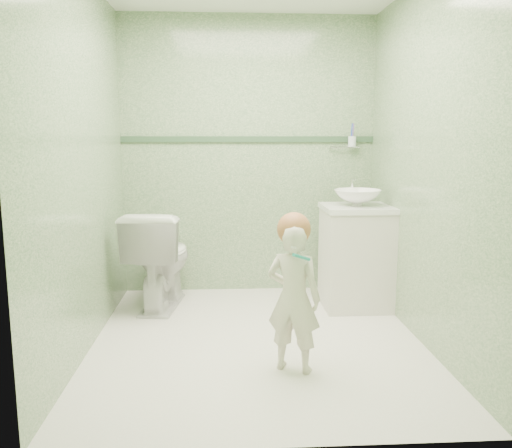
{
  "coord_description": "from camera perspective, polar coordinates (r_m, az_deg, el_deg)",
  "views": [
    {
      "loc": [
        -0.21,
        -3.37,
        1.36
      ],
      "look_at": [
        0.0,
        0.15,
        0.78
      ],
      "focal_mm": 36.77,
      "sensor_mm": 36.0,
      "label": 1
    }
  ],
  "objects": [
    {
      "name": "ground",
      "position": [
        3.64,
        0.14,
        -12.59
      ],
      "size": [
        2.5,
        2.5,
        0.0
      ],
      "primitive_type": "plane",
      "color": "silver",
      "rests_on": "ground"
    },
    {
      "name": "room_shell",
      "position": [
        3.38,
        0.15,
        6.62
      ],
      "size": [
        2.5,
        2.54,
        2.4
      ],
      "color": "#678D64",
      "rests_on": "ground"
    },
    {
      "name": "trim_stripe",
      "position": [
        4.62,
        -0.82,
        9.21
      ],
      "size": [
        2.2,
        0.02,
        0.05
      ],
      "primitive_type": "cube",
      "color": "#335136",
      "rests_on": "room_shell"
    },
    {
      "name": "vanity",
      "position": [
        4.31,
        10.79,
        -3.69
      ],
      "size": [
        0.52,
        0.5,
        0.8
      ],
      "primitive_type": "cube",
      "color": "silver",
      "rests_on": "ground"
    },
    {
      "name": "counter",
      "position": [
        4.24,
        10.95,
        1.71
      ],
      "size": [
        0.54,
        0.52,
        0.04
      ],
      "primitive_type": "cube",
      "color": "white",
      "rests_on": "vanity"
    },
    {
      "name": "basin",
      "position": [
        4.23,
        10.99,
        2.84
      ],
      "size": [
        0.37,
        0.37,
        0.13
      ],
      "primitive_type": "imported",
      "color": "white",
      "rests_on": "counter"
    },
    {
      "name": "faucet",
      "position": [
        4.4,
        10.43,
        4.15
      ],
      "size": [
        0.03,
        0.13,
        0.18
      ],
      "color": "silver",
      "rests_on": "counter"
    },
    {
      "name": "cup_holder",
      "position": [
        4.69,
        10.31,
        8.8
      ],
      "size": [
        0.26,
        0.07,
        0.21
      ],
      "color": "silver",
      "rests_on": "room_shell"
    },
    {
      "name": "toilet",
      "position": [
        4.31,
        -10.4,
        -3.71
      ],
      "size": [
        0.55,
        0.83,
        0.8
      ],
      "primitive_type": "imported",
      "rotation": [
        0.0,
        0.0,
        3.01
      ],
      "color": "white",
      "rests_on": "ground"
    },
    {
      "name": "toddler",
      "position": [
        3.08,
        4.11,
        -8.06
      ],
      "size": [
        0.38,
        0.32,
        0.88
      ],
      "primitive_type": "imported",
      "rotation": [
        0.0,
        0.0,
        2.72
      ],
      "color": "beige",
      "rests_on": "ground"
    },
    {
      "name": "hair_cap",
      "position": [
        3.01,
        4.14,
        -0.55
      ],
      "size": [
        0.2,
        0.2,
        0.2
      ],
      "primitive_type": "sphere",
      "color": "#AB683C",
      "rests_on": "toddler"
    },
    {
      "name": "teal_toothbrush",
      "position": [
        2.87,
        4.87,
        -3.5
      ],
      "size": [
        0.12,
        0.14,
        0.08
      ],
      "color": "teal",
      "rests_on": "toddler"
    }
  ]
}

